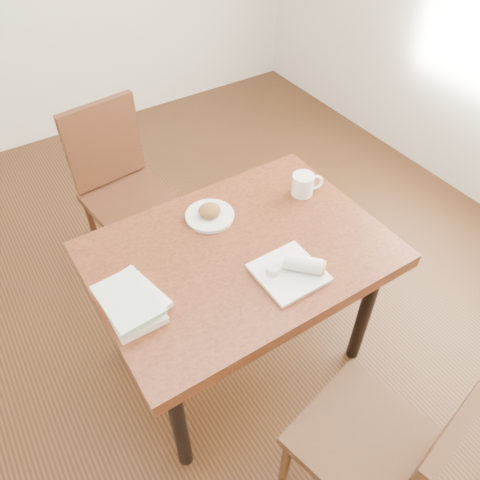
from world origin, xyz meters
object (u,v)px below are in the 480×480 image
coffee_mug (304,184)px  book_stack (131,302)px  chair_near (391,449)px  chair_far (121,182)px  plate_burrito (293,270)px  table (240,264)px  plate_scone (210,214)px

coffee_mug → book_stack: size_ratio=0.50×
chair_near → chair_far: size_ratio=1.00×
chair_near → chair_far: 1.77m
chair_near → plate_burrito: chair_near is taller
coffee_mug → book_stack: (-0.89, -0.18, -0.02)m
table → chair_near: chair_near is taller
table → plate_burrito: size_ratio=4.76×
table → chair_far: chair_far is taller
plate_burrito → book_stack: size_ratio=0.86×
chair_near → coffee_mug: (0.39, 0.98, 0.25)m
table → chair_near: size_ratio=1.20×
chair_far → plate_burrito: (0.25, -1.14, 0.23)m
coffee_mug → plate_burrito: coffee_mug is taller
chair_far → plate_scone: 0.75m
plate_scone → chair_far: bearing=102.1°
plate_scone → book_stack: 0.53m
chair_far → coffee_mug: chair_far is taller
table → chair_far: 0.94m
chair_near → coffee_mug: size_ratio=6.82×
plate_scone → book_stack: bearing=-150.9°
chair_far → plate_burrito: 1.19m
plate_scone → plate_burrito: 0.45m
chair_far → plate_scone: bearing=-77.9°
plate_scone → plate_burrito: (0.10, -0.44, 0.00)m
chair_near → plate_scone: (-0.04, 1.06, 0.22)m
table → book_stack: book_stack is taller
table → plate_scone: (-0.01, 0.22, 0.11)m
chair_near → plate_scone: 1.09m
chair_far → book_stack: (-0.31, -0.96, 0.23)m
chair_near → table: bearing=92.1°
table → plate_scone: 0.25m
table → plate_burrito: (0.10, -0.22, 0.11)m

